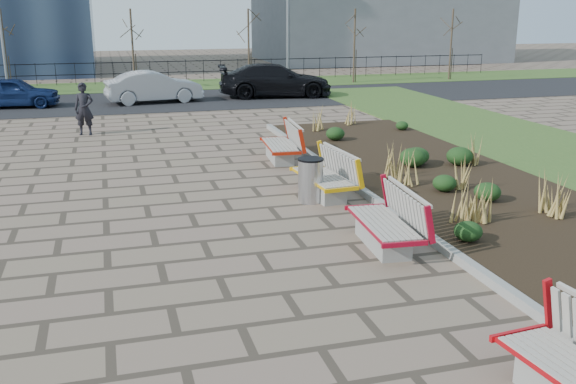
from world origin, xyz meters
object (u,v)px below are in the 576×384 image
object	(u,v)px
car_silver	(154,87)
lamp_west	(1,31)
car_black	(275,80)
bench_b	(383,220)
car_blue	(13,92)
pedestrian	(84,109)
litter_bin	(311,181)
bench_d	(280,143)
lamp_east	(287,28)
bench_c	(322,174)

from	to	relation	value
car_silver	lamp_west	bearing A→B (deg)	47.86
car_black	lamp_west	xyz separation A→B (m)	(-12.24, 4.07, 2.25)
bench_b	car_blue	xyz separation A→B (m)	(-8.24, 19.43, 0.15)
pedestrian	car_silver	size ratio (longest dim) A/B	0.41
litter_bin	lamp_west	world-z (taller)	lamp_west
pedestrian	car_blue	xyz separation A→B (m)	(-3.03, 7.14, -0.21)
bench_b	lamp_west	bearing A→B (deg)	115.00
bench_b	pedestrian	distance (m)	13.36
pedestrian	car_blue	world-z (taller)	pedestrian
litter_bin	car_silver	distance (m)	16.46
bench_d	lamp_west	distance (m)	19.29
car_black	car_blue	bearing A→B (deg)	99.09
litter_bin	car_black	world-z (taller)	car_black
litter_bin	bench_d	bearing A→B (deg)	84.57
litter_bin	car_black	size ratio (longest dim) A/B	0.18
pedestrian	lamp_east	xyz separation A→B (m)	(10.21, 11.49, 2.18)
bench_c	car_blue	xyz separation A→B (m)	(-8.24, 16.16, 0.15)
bench_b	lamp_west	distance (m)	25.56
car_blue	lamp_east	world-z (taller)	lamp_east
litter_bin	bench_c	bearing A→B (deg)	39.95
bench_d	lamp_west	bearing A→B (deg)	122.66
bench_b	lamp_east	xyz separation A→B (m)	(5.00, 23.79, 2.54)
car_silver	lamp_west	xyz separation A→B (m)	(-6.58, 4.50, 2.33)
car_blue	lamp_east	size ratio (longest dim) A/B	0.62
bench_c	car_blue	size ratio (longest dim) A/B	0.56
litter_bin	lamp_east	bearing A→B (deg)	75.52
bench_c	lamp_west	distance (m)	22.54
bench_d	car_silver	bearing A→B (deg)	105.64
car_silver	bench_c	bearing A→B (deg)	-179.23
car_silver	lamp_west	size ratio (longest dim) A/B	0.70
bench_b	lamp_east	bearing A→B (deg)	82.41
bench_b	car_black	distance (m)	19.99
bench_b	car_black	world-z (taller)	car_black
bench_c	car_silver	distance (m)	16.20
car_black	lamp_west	world-z (taller)	lamp_west
bench_d	bench_c	bearing A→B (deg)	-85.42
bench_b	bench_c	xyz separation A→B (m)	(0.00, 3.28, 0.00)
bench_b	car_silver	distance (m)	19.44
car_silver	car_black	world-z (taller)	car_black
bench_c	litter_bin	xyz separation A→B (m)	(-0.38, -0.31, -0.03)
car_black	lamp_west	distance (m)	13.09
litter_bin	lamp_west	distance (m)	22.68
lamp_west	car_blue	bearing A→B (deg)	-80.10
lamp_east	car_blue	bearing A→B (deg)	-161.80
pedestrian	lamp_east	world-z (taller)	lamp_east
litter_bin	lamp_east	world-z (taller)	lamp_east
car_blue	car_silver	distance (m)	5.82
bench_d	litter_bin	distance (m)	3.97
bench_c	pedestrian	distance (m)	10.42
bench_b	pedestrian	bearing A→B (deg)	117.23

